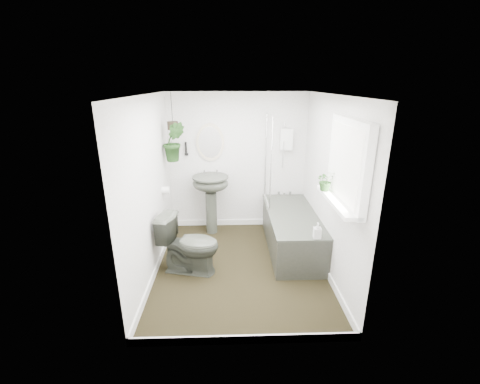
{
  "coord_description": "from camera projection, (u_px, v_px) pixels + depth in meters",
  "views": [
    {
      "loc": [
        -0.13,
        -3.89,
        2.44
      ],
      "look_at": [
        0.0,
        0.15,
        1.05
      ],
      "focal_mm": 24.0,
      "sensor_mm": 36.0,
      "label": 1
    }
  ],
  "objects": [
    {
      "name": "sill_plant",
      "position": [
        326.0,
        181.0,
        3.68
      ],
      "size": [
        0.23,
        0.2,
        0.24
      ],
      "primitive_type": "imported",
      "rotation": [
        0.0,
        0.0,
        0.1
      ],
      "color": "black",
      "rests_on": "window_sill"
    },
    {
      "name": "toilet_roll_holder",
      "position": [
        166.0,
        190.0,
        4.81
      ],
      "size": [
        0.11,
        0.11,
        0.11
      ],
      "primitive_type": "cylinder",
      "rotation": [
        0.0,
        1.57,
        0.0
      ],
      "color": "white",
      "rests_on": "wall_left"
    },
    {
      "name": "pedestal_sink",
      "position": [
        211.0,
        205.0,
        5.35
      ],
      "size": [
        0.65,
        0.58,
        1.0
      ],
      "primitive_type": null,
      "rotation": [
        0.0,
        0.0,
        -0.15
      ],
      "color": "#383C33",
      "rests_on": "floor"
    },
    {
      "name": "skirting",
      "position": [
        240.0,
        263.0,
        4.46
      ],
      "size": [
        2.3,
        2.8,
        0.1
      ],
      "primitive_type": "cube",
      "color": "white",
      "rests_on": "floor"
    },
    {
      "name": "hanging_plant",
      "position": [
        174.0,
        142.0,
        4.82
      ],
      "size": [
        0.36,
        0.31,
        0.6
      ],
      "primitive_type": "imported",
      "rotation": [
        0.0,
        0.0,
        0.13
      ],
      "color": "black",
      "rests_on": "ceiling"
    },
    {
      "name": "ceiling",
      "position": [
        240.0,
        94.0,
        3.72
      ],
      "size": [
        2.3,
        2.8,
        0.02
      ],
      "primitive_type": "cube",
      "color": "white",
      "rests_on": "ground"
    },
    {
      "name": "window_recess",
      "position": [
        348.0,
        163.0,
        3.31
      ],
      "size": [
        0.08,
        1.0,
        0.9
      ],
      "primitive_type": "cube",
      "color": "white",
      "rests_on": "wall_right"
    },
    {
      "name": "bathtub",
      "position": [
        292.0,
        231.0,
        4.88
      ],
      "size": [
        0.72,
        1.72,
        0.58
      ],
      "primitive_type": null,
      "color": "#383C33",
      "rests_on": "floor"
    },
    {
      "name": "toilet",
      "position": [
        189.0,
        244.0,
        4.26
      ],
      "size": [
        0.87,
        0.61,
        0.8
      ],
      "primitive_type": "imported",
      "rotation": [
        0.0,
        0.0,
        1.35
      ],
      "color": "#383C33",
      "rests_on": "floor"
    },
    {
      "name": "hanging_pot",
      "position": [
        173.0,
        126.0,
        4.75
      ],
      "size": [
        0.16,
        0.16,
        0.12
      ],
      "primitive_type": "cylinder",
      "color": "black",
      "rests_on": "ceiling"
    },
    {
      "name": "wall_front",
      "position": [
        246.0,
        240.0,
        2.77
      ],
      "size": [
        2.3,
        0.02,
        2.3
      ],
      "primitive_type": "cube",
      "color": "white",
      "rests_on": "ground"
    },
    {
      "name": "window_blinds",
      "position": [
        344.0,
        163.0,
        3.31
      ],
      "size": [
        0.01,
        0.86,
        0.76
      ],
      "primitive_type": "cube",
      "color": "white",
      "rests_on": "wall_right"
    },
    {
      "name": "wall_back",
      "position": [
        238.0,
        162.0,
        5.43
      ],
      "size": [
        2.3,
        0.02,
        2.3
      ],
      "primitive_type": "cube",
      "color": "white",
      "rests_on": "ground"
    },
    {
      "name": "floor",
      "position": [
        240.0,
        267.0,
        4.48
      ],
      "size": [
        2.3,
        2.8,
        0.02
      ],
      "primitive_type": "cube",
      "color": "#2C2813",
      "rests_on": "ground"
    },
    {
      "name": "window_sill",
      "position": [
        337.0,
        201.0,
        3.44
      ],
      "size": [
        0.18,
        1.0,
        0.04
      ],
      "primitive_type": "cube",
      "color": "white",
      "rests_on": "wall_right"
    },
    {
      "name": "wall_sconce",
      "position": [
        186.0,
        149.0,
        5.28
      ],
      "size": [
        0.04,
        0.04,
        0.22
      ],
      "primitive_type": "cylinder",
      "color": "black",
      "rests_on": "wall_back"
    },
    {
      "name": "wall_right",
      "position": [
        330.0,
        187.0,
        4.14
      ],
      "size": [
        0.02,
        2.8,
        2.3
      ],
      "primitive_type": "cube",
      "color": "white",
      "rests_on": "ground"
    },
    {
      "name": "shower_box",
      "position": [
        286.0,
        139.0,
        5.26
      ],
      "size": [
        0.2,
        0.1,
        0.35
      ],
      "primitive_type": "cube",
      "color": "white",
      "rests_on": "wall_back"
    },
    {
      "name": "bath_screen",
      "position": [
        268.0,
        160.0,
        5.01
      ],
      "size": [
        0.04,
        0.72,
        1.4
      ],
      "primitive_type": null,
      "color": "silver",
      "rests_on": "bathtub"
    },
    {
      "name": "oval_mirror",
      "position": [
        210.0,
        142.0,
        5.27
      ],
      "size": [
        0.46,
        0.03,
        0.62
      ],
      "primitive_type": "ellipsoid",
      "color": "beige",
      "rests_on": "wall_back"
    },
    {
      "name": "wall_left",
      "position": [
        149.0,
        189.0,
        4.06
      ],
      "size": [
        0.02,
        2.8,
        2.3
      ],
      "primitive_type": "cube",
      "color": "white",
      "rests_on": "ground"
    },
    {
      "name": "soap_bottle",
      "position": [
        317.0,
        230.0,
        4.01
      ],
      "size": [
        0.1,
        0.1,
        0.2
      ],
      "primitive_type": "imported",
      "rotation": [
        0.0,
        0.0,
        -0.07
      ],
      "color": "#282123",
      "rests_on": "bathtub"
    }
  ]
}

